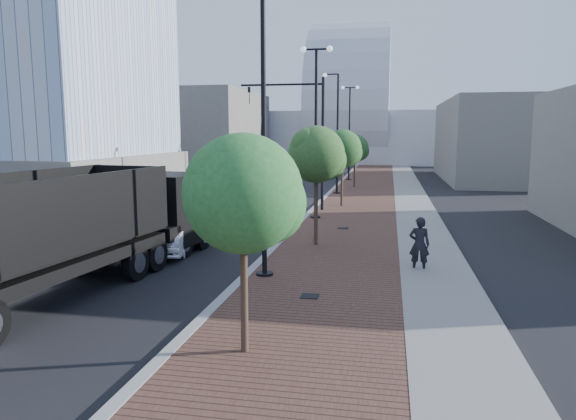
% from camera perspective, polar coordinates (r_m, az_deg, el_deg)
% --- Properties ---
extents(sidewalk, '(7.00, 140.00, 0.12)m').
position_cam_1_polar(sidewalk, '(46.54, 9.61, 2.49)').
color(sidewalk, '#4C2D23').
rests_on(sidewalk, ground).
extents(concrete_strip, '(2.40, 140.00, 0.13)m').
position_cam_1_polar(concrete_strip, '(46.56, 12.93, 2.41)').
color(concrete_strip, slate).
rests_on(concrete_strip, ground).
extents(curb, '(0.30, 140.00, 0.14)m').
position_cam_1_polar(curb, '(46.75, 5.31, 2.61)').
color(curb, gray).
rests_on(curb, ground).
extents(west_sidewalk, '(4.00, 140.00, 0.12)m').
position_cam_1_polar(west_sidewalk, '(49.72, -9.79, 2.86)').
color(west_sidewalk, slate).
rests_on(west_sidewalk, ground).
extents(dump_truck, '(4.09, 13.81, 3.63)m').
position_cam_1_polar(dump_truck, '(18.55, -18.46, -2.03)').
color(dump_truck, black).
rests_on(dump_truck, ground).
extents(white_sedan, '(2.53, 5.40, 1.71)m').
position_cam_1_polar(white_sedan, '(21.91, -12.45, -2.04)').
color(white_sedan, silver).
rests_on(white_sedan, ground).
extents(dark_car_mid, '(2.17, 4.39, 1.20)m').
position_cam_1_polar(dark_car_mid, '(46.16, -1.37, 3.23)').
color(dark_car_mid, black).
rests_on(dark_car_mid, ground).
extents(dark_car_far, '(3.28, 4.70, 1.26)m').
position_cam_1_polar(dark_car_far, '(55.78, 3.45, 4.14)').
color(dark_car_far, black).
rests_on(dark_car_far, ground).
extents(pedestrian, '(0.72, 0.49, 1.92)m').
position_cam_1_polar(pedestrian, '(18.55, 14.11, -3.65)').
color(pedestrian, black).
rests_on(pedestrian, ground).
extents(streetlight_1, '(1.44, 0.56, 9.21)m').
position_cam_1_polar(streetlight_1, '(16.79, -3.03, 6.99)').
color(streetlight_1, black).
rests_on(streetlight_1, ground).
extents(streetlight_2, '(1.72, 0.56, 9.28)m').
position_cam_1_polar(streetlight_2, '(28.56, 3.05, 8.52)').
color(streetlight_2, black).
rests_on(streetlight_2, ground).
extents(streetlight_3, '(1.44, 0.56, 9.21)m').
position_cam_1_polar(streetlight_3, '(40.50, 5.24, 7.78)').
color(streetlight_3, black).
rests_on(streetlight_3, ground).
extents(streetlight_4, '(1.72, 0.56, 9.28)m').
position_cam_1_polar(streetlight_4, '(52.44, 6.70, 8.41)').
color(streetlight_4, black).
rests_on(streetlight_4, ground).
extents(traffic_mast, '(5.09, 0.20, 8.00)m').
position_cam_1_polar(traffic_mast, '(31.66, 2.17, 8.81)').
color(traffic_mast, black).
rests_on(traffic_mast, ground).
extents(tree_0, '(2.52, 2.49, 4.76)m').
position_cam_1_polar(tree_0, '(10.78, -4.66, 1.74)').
color(tree_0, '#382619').
rests_on(tree_0, ground).
extents(tree_1, '(2.39, 2.34, 5.05)m').
position_cam_1_polar(tree_1, '(21.53, 3.23, 6.03)').
color(tree_1, '#382619').
rests_on(tree_1, ground).
extents(tree_2, '(2.48, 2.45, 4.98)m').
position_cam_1_polar(tree_2, '(33.46, 6.01, 6.62)').
color(tree_2, '#382619').
rests_on(tree_2, ground).
extents(tree_3, '(2.43, 2.39, 4.63)m').
position_cam_1_polar(tree_3, '(45.43, 7.33, 6.66)').
color(tree_3, '#382619').
rests_on(tree_3, ground).
extents(tower_podium, '(19.00, 19.00, 3.00)m').
position_cam_1_polar(tower_podium, '(47.86, -25.76, 3.67)').
color(tower_podium, '#5F5C56').
rests_on(tower_podium, ground).
extents(convention_center, '(50.00, 30.00, 50.00)m').
position_cam_1_polar(convention_center, '(91.53, 6.92, 9.12)').
color(convention_center, '#ACAFB6').
rests_on(convention_center, ground).
extents(commercial_block_nw, '(14.00, 20.00, 10.00)m').
position_cam_1_polar(commercial_block_nw, '(70.68, -9.49, 8.48)').
color(commercial_block_nw, '#615D57').
rests_on(commercial_block_nw, ground).
extents(commercial_block_ne, '(12.00, 22.00, 8.00)m').
position_cam_1_polar(commercial_block_ne, '(57.45, 22.61, 7.01)').
color(commercial_block_ne, slate).
rests_on(commercial_block_ne, ground).
extents(utility_cover_1, '(0.50, 0.50, 0.02)m').
position_cam_1_polar(utility_cover_1, '(15.17, 2.36, -9.34)').
color(utility_cover_1, black).
rests_on(utility_cover_1, sidewalk).
extents(utility_cover_2, '(0.50, 0.50, 0.02)m').
position_cam_1_polar(utility_cover_2, '(25.80, 6.01, -1.97)').
color(utility_cover_2, black).
rests_on(utility_cover_2, sidewalk).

